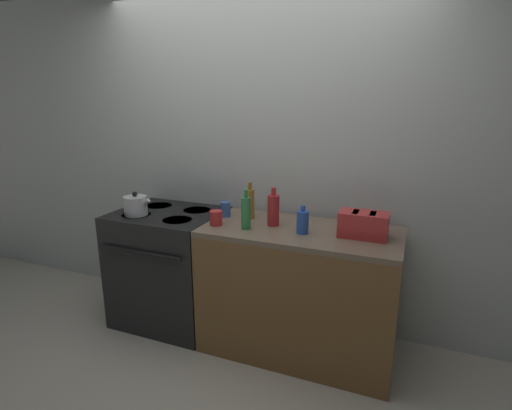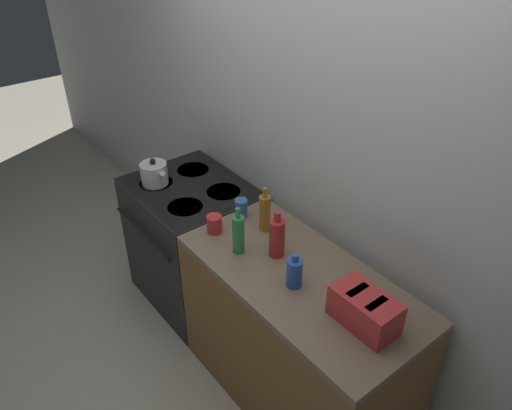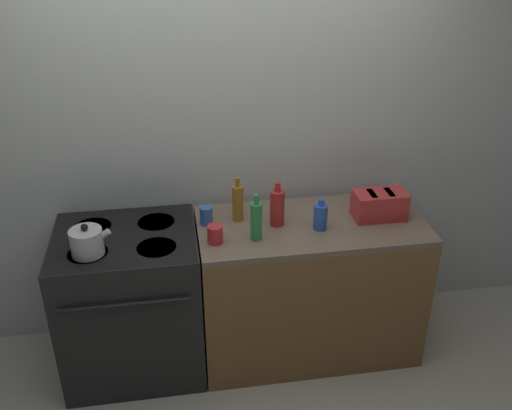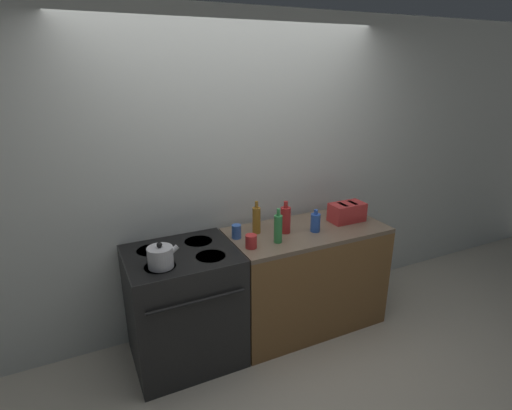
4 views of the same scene
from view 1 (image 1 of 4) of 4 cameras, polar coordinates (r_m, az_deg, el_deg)
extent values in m
plane|color=beige|center=(2.99, -5.24, -20.88)|extent=(12.00, 12.00, 0.00)
cube|color=silver|center=(3.11, 0.30, 6.73)|extent=(8.00, 0.05, 2.60)
cube|color=black|center=(3.29, -12.12, -8.58)|extent=(0.80, 0.67, 0.90)
cube|color=black|center=(3.14, -12.56, -1.18)|extent=(0.78, 0.65, 0.02)
cylinder|color=black|center=(3.14, -16.71, -1.41)|extent=(0.21, 0.21, 0.01)
cylinder|color=black|center=(2.93, -11.20, -2.19)|extent=(0.21, 0.21, 0.01)
cylinder|color=black|center=(3.35, -13.75, -0.16)|extent=(0.21, 0.21, 0.01)
cylinder|color=black|center=(3.16, -8.44, -0.80)|extent=(0.21, 0.21, 0.01)
cylinder|color=black|center=(2.93, -16.31, -6.54)|extent=(0.68, 0.02, 0.02)
cube|color=brown|center=(2.87, 6.16, -12.39)|extent=(1.31, 0.64, 0.87)
cube|color=#7A6651|center=(2.69, 6.43, -3.83)|extent=(1.31, 0.64, 0.04)
cylinder|color=silver|center=(3.11, -16.82, -0.10)|extent=(0.17, 0.17, 0.14)
sphere|color=black|center=(3.08, -16.94, 1.51)|extent=(0.04, 0.04, 0.04)
cylinder|color=silver|center=(3.05, -15.66, 0.27)|extent=(0.10, 0.03, 0.08)
cube|color=red|center=(2.59, 15.10, -2.73)|extent=(0.30, 0.17, 0.16)
cube|color=black|center=(2.58, 14.06, -1.00)|extent=(0.04, 0.12, 0.01)
cube|color=black|center=(2.56, 16.38, -1.23)|extent=(0.04, 0.12, 0.01)
cylinder|color=#338C47|center=(2.65, -1.44, -1.19)|extent=(0.06, 0.06, 0.22)
cylinder|color=#338C47|center=(2.61, -1.46, 1.66)|extent=(0.03, 0.03, 0.05)
cylinder|color=#B72828|center=(2.72, 2.50, -0.78)|extent=(0.08, 0.08, 0.21)
cylinder|color=#B72828|center=(2.69, 2.53, 1.94)|extent=(0.03, 0.03, 0.05)
cylinder|color=#9E6B23|center=(2.88, -0.88, 0.14)|extent=(0.07, 0.07, 0.21)
cylinder|color=#9E6B23|center=(2.85, -0.89, 2.74)|extent=(0.03, 0.03, 0.05)
cylinder|color=#2D56B7|center=(2.59, 6.67, -2.46)|extent=(0.08, 0.08, 0.15)
cylinder|color=#2D56B7|center=(2.56, 6.74, -0.48)|extent=(0.03, 0.03, 0.04)
cylinder|color=#3860B2|center=(2.95, -4.38, -0.61)|extent=(0.07, 0.07, 0.11)
cylinder|color=red|center=(2.76, -5.71, -1.84)|extent=(0.09, 0.09, 0.10)
camera|label=2|loc=(1.53, 61.65, 39.56)|focal=35.00mm
camera|label=3|loc=(1.67, -88.41, 29.24)|focal=40.00mm
camera|label=4|loc=(2.40, -73.77, 15.01)|focal=28.00mm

